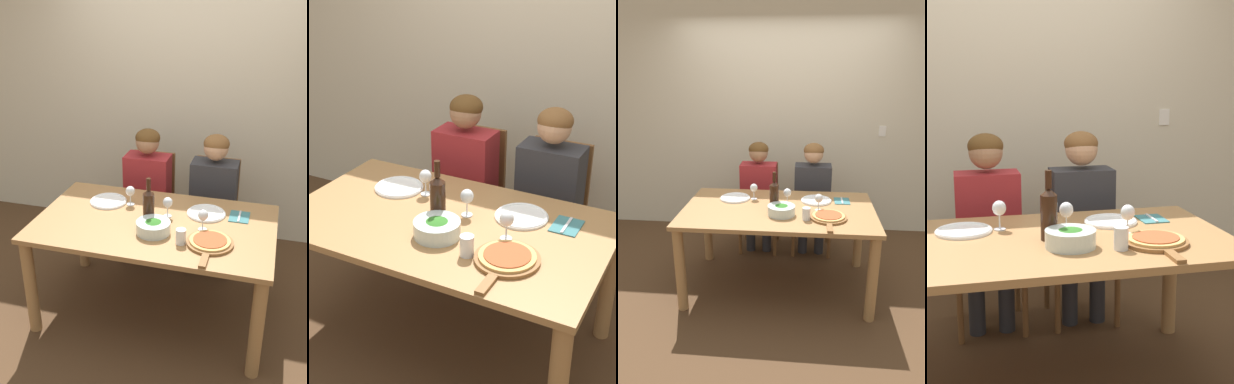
% 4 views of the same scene
% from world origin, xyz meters
% --- Properties ---
extents(ground_plane, '(40.00, 40.00, 0.00)m').
position_xyz_m(ground_plane, '(0.00, 0.00, 0.00)').
color(ground_plane, '#4C331E').
extents(back_wall, '(10.00, 0.06, 2.70)m').
position_xyz_m(back_wall, '(0.00, 1.41, 1.35)').
color(back_wall, beige).
rests_on(back_wall, ground).
extents(dining_table, '(1.68, 1.00, 0.78)m').
position_xyz_m(dining_table, '(0.00, 0.00, 0.66)').
color(dining_table, '#9E7042').
rests_on(dining_table, ground).
extents(chair_left, '(0.42, 0.42, 0.95)m').
position_xyz_m(chair_left, '(-0.27, 0.84, 0.50)').
color(chair_left, brown).
rests_on(chair_left, ground).
extents(chair_right, '(0.42, 0.42, 0.95)m').
position_xyz_m(chair_right, '(0.30, 0.84, 0.50)').
color(chair_right, brown).
rests_on(chair_right, ground).
extents(person_woman, '(0.47, 0.51, 1.22)m').
position_xyz_m(person_woman, '(-0.27, 0.73, 0.73)').
color(person_woman, '#28282D').
rests_on(person_woman, ground).
extents(person_man, '(0.47, 0.51, 1.22)m').
position_xyz_m(person_man, '(0.30, 0.73, 0.73)').
color(person_man, '#28282D').
rests_on(person_man, ground).
extents(wine_bottle, '(0.08, 0.08, 0.33)m').
position_xyz_m(wine_bottle, '(-0.04, -0.01, 0.91)').
color(wine_bottle, black).
rests_on(wine_bottle, dining_table).
extents(broccoli_bowl, '(0.23, 0.23, 0.09)m').
position_xyz_m(broccoli_bowl, '(0.03, -0.15, 0.82)').
color(broccoli_bowl, silver).
rests_on(broccoli_bowl, dining_table).
extents(dinner_plate_left, '(0.28, 0.28, 0.02)m').
position_xyz_m(dinner_plate_left, '(-0.43, 0.21, 0.79)').
color(dinner_plate_left, white).
rests_on(dinner_plate_left, dining_table).
extents(dinner_plate_right, '(0.28, 0.28, 0.02)m').
position_xyz_m(dinner_plate_right, '(0.33, 0.21, 0.79)').
color(dinner_plate_right, white).
rests_on(dinner_plate_right, dining_table).
extents(pizza_on_board, '(0.31, 0.45, 0.04)m').
position_xyz_m(pizza_on_board, '(0.43, -0.20, 0.79)').
color(pizza_on_board, brown).
rests_on(pizza_on_board, dining_table).
extents(wine_glass_left, '(0.07, 0.07, 0.15)m').
position_xyz_m(wine_glass_left, '(-0.25, 0.21, 0.88)').
color(wine_glass_left, silver).
rests_on(wine_glass_left, dining_table).
extents(wine_glass_right, '(0.07, 0.07, 0.15)m').
position_xyz_m(wine_glass_right, '(0.35, -0.03, 0.88)').
color(wine_glass_right, silver).
rests_on(wine_glass_right, dining_table).
extents(wine_glass_centre, '(0.07, 0.07, 0.15)m').
position_xyz_m(wine_glass_centre, '(0.07, 0.10, 0.88)').
color(wine_glass_centre, silver).
rests_on(wine_glass_centre, dining_table).
extents(water_tumbler, '(0.07, 0.07, 0.10)m').
position_xyz_m(water_tumbler, '(0.24, -0.24, 0.83)').
color(water_tumbler, silver).
rests_on(water_tumbler, dining_table).
extents(fork_on_napkin, '(0.14, 0.18, 0.01)m').
position_xyz_m(fork_on_napkin, '(0.57, 0.23, 0.78)').
color(fork_on_napkin, '#387075').
rests_on(fork_on_napkin, dining_table).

